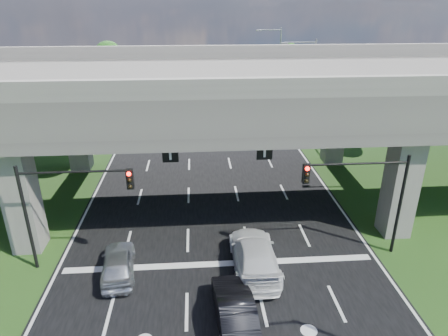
{
  "coord_description": "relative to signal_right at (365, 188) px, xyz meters",
  "views": [
    {
      "loc": [
        -1.13,
        -14.66,
        13.58
      ],
      "look_at": [
        0.59,
        8.58,
        3.61
      ],
      "focal_mm": 32.0,
      "sensor_mm": 36.0,
      "label": 1
    }
  ],
  "objects": [
    {
      "name": "tree_left_far",
      "position": [
        -20.78,
        38.06,
        0.95
      ],
      "size": [
        4.8,
        4.8,
        8.32
      ],
      "color": "black",
      "rests_on": "ground"
    },
    {
      "name": "tree_left_near",
      "position": [
        -21.78,
        22.06,
        0.63
      ],
      "size": [
        4.5,
        4.5,
        7.8
      ],
      "color": "black",
      "rests_on": "ground"
    },
    {
      "name": "streetlight_far",
      "position": [
        2.27,
        20.06,
        1.66
      ],
      "size": [
        3.38,
        0.25,
        10.0
      ],
      "color": "gray",
      "rests_on": "ground"
    },
    {
      "name": "tree_left_mid",
      "position": [
        -24.78,
        30.06,
        -0.01
      ],
      "size": [
        3.91,
        3.9,
        6.76
      ],
      "color": "black",
      "rests_on": "ground"
    },
    {
      "name": "overpass",
      "position": [
        -7.82,
        8.06,
        3.73
      ],
      "size": [
        80.0,
        15.0,
        10.0
      ],
      "color": "#3D3A37",
      "rests_on": "ground"
    },
    {
      "name": "road",
      "position": [
        -7.82,
        6.06,
        -4.17
      ],
      "size": [
        18.0,
        120.0,
        0.03
      ],
      "primitive_type": "cube",
      "color": "black",
      "rests_on": "ground"
    },
    {
      "name": "car_dark",
      "position": [
        -7.46,
        -4.74,
        -3.39
      ],
      "size": [
        1.91,
        4.74,
        1.53
      ],
      "primitive_type": "imported",
      "rotation": [
        0.0,
        0.0,
        3.2
      ],
      "color": "black",
      "rests_on": "road"
    },
    {
      "name": "signal_right",
      "position": [
        0.0,
        0.0,
        0.0
      ],
      "size": [
        5.76,
        0.54,
        6.0
      ],
      "color": "black",
      "rests_on": "ground"
    },
    {
      "name": "car_white",
      "position": [
        -6.02,
        -0.94,
        -3.32
      ],
      "size": [
        2.36,
        5.79,
        1.68
      ],
      "primitive_type": "imported",
      "rotation": [
        0.0,
        0.0,
        3.14
      ],
      "color": "silver",
      "rests_on": "road"
    },
    {
      "name": "tree_right_near",
      "position": [
        5.22,
        24.06,
        0.31
      ],
      "size": [
        4.2,
        4.2,
        7.28
      ],
      "color": "black",
      "rests_on": "ground"
    },
    {
      "name": "car_silver",
      "position": [
        -13.22,
        -0.94,
        -3.44
      ],
      "size": [
        2.17,
        4.36,
        1.43
      ],
      "primitive_type": "imported",
      "rotation": [
        0.0,
        0.0,
        3.26
      ],
      "color": "silver",
      "rests_on": "road"
    },
    {
      "name": "streetlight_beyond",
      "position": [
        2.27,
        36.06,
        1.66
      ],
      "size": [
        3.38,
        0.25,
        10.0
      ],
      "color": "gray",
      "rests_on": "ground"
    },
    {
      "name": "signal_left",
      "position": [
        -15.65,
        0.0,
        0.0
      ],
      "size": [
        5.76,
        0.54,
        6.0
      ],
      "color": "black",
      "rests_on": "ground"
    },
    {
      "name": "ground",
      "position": [
        -7.82,
        -3.94,
        -4.19
      ],
      "size": [
        160.0,
        160.0,
        0.0
      ],
      "primitive_type": "plane",
      "color": "#1F4215",
      "rests_on": "ground"
    },
    {
      "name": "tree_right_mid",
      "position": [
        8.22,
        32.06,
        -0.01
      ],
      "size": [
        3.91,
        3.9,
        6.76
      ],
      "color": "black",
      "rests_on": "ground"
    },
    {
      "name": "tree_right_far",
      "position": [
        4.22,
        40.06,
        0.63
      ],
      "size": [
        4.5,
        4.5,
        7.8
      ],
      "color": "black",
      "rests_on": "ground"
    }
  ]
}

